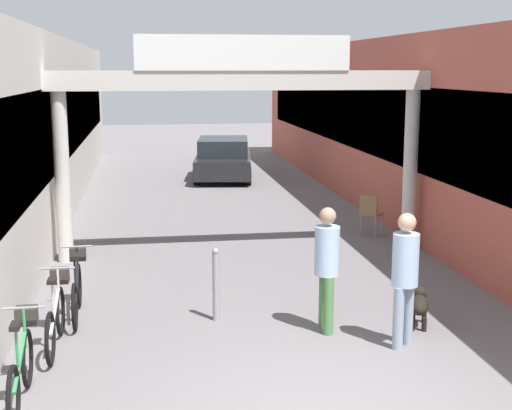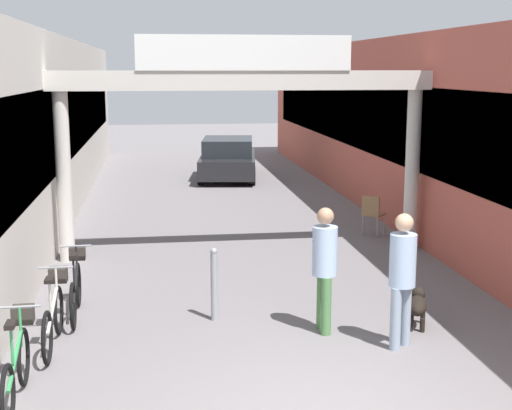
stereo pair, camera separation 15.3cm
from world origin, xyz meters
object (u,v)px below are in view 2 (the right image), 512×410
Objects in this scene: bicycle_silver_second at (54,313)px; bicycle_black_third at (76,286)px; pedestrian_with_dog at (402,271)px; parked_car_black at (228,159)px; dog_on_leash at (418,305)px; bicycle_green_nearest at (17,363)px; pedestrian_companion at (325,261)px; cafe_chair_wood_nearer at (372,212)px; bollard_post_metal at (214,284)px.

bicycle_silver_second is 1.17m from bicycle_black_third.
pedestrian_with_dog is 14.77m from parked_car_black.
dog_on_leash is 14.08m from parked_car_black.
pedestrian_with_dog reaches higher than bicycle_green_nearest.
bicycle_green_nearest is 16.10m from parked_car_black.
pedestrian_companion is 1.03× the size of bicycle_black_third.
pedestrian_with_dog is 1.09m from pedestrian_companion.
cafe_chair_wood_nearer is (6.13, 6.97, 0.10)m from bicycle_green_nearest.
pedestrian_companion is 4.13m from bicycle_green_nearest.
bicycle_green_nearest is 9.29m from cafe_chair_wood_nearer.
bicycle_silver_second reaches higher than dog_on_leash.
bicycle_black_third is at bearing -105.43° from parked_car_black.
dog_on_leash is 0.80× the size of cafe_chair_wood_nearer.
dog_on_leash is at bearing 0.14° from bicycle_silver_second.
parked_car_black is at bearing 104.53° from cafe_chair_wood_nearer.
dog_on_leash is at bearing 54.96° from pedestrian_with_dog.
pedestrian_with_dog is 1.02× the size of pedestrian_companion.
parked_car_black reaches higher than bicycle_silver_second.
dog_on_leash is 4.96m from bicycle_silver_second.
dog_on_leash is 5.47m from cafe_chair_wood_nearer.
cafe_chair_wood_nearer reaches higher than dog_on_leash.
pedestrian_with_dog is 1.05× the size of bicycle_black_third.
bollard_post_metal is (-2.81, 0.63, 0.24)m from dog_on_leash.
bicycle_silver_second is at bearing 179.64° from pedestrian_companion.
pedestrian_companion is at bearing 141.30° from pedestrian_with_dog.
cafe_chair_wood_nearer is 8.93m from parked_car_black.
bicycle_silver_second is 8.03m from cafe_chair_wood_nearer.
bicycle_black_third is (-4.30, 1.87, -0.59)m from pedestrian_with_dog.
bicycle_green_nearest is at bearing -96.36° from bicycle_silver_second.
pedestrian_companion is at bearing -90.46° from parked_car_black.
bicycle_black_third is 0.40× the size of parked_car_black.
dog_on_leash is 0.42× the size of bicycle_black_third.
bicycle_silver_second is at bearing -163.42° from bollard_post_metal.
bollard_post_metal reaches higher than bicycle_green_nearest.
pedestrian_with_dog is at bearing -23.52° from bicycle_black_third.
bollard_post_metal is 0.26× the size of parked_car_black.
parked_car_black is at bearing 83.34° from bollard_post_metal.
bollard_post_metal is (-2.31, 1.35, -0.48)m from pedestrian_with_dog.
pedestrian_companion is at bearing -0.36° from bicycle_silver_second.
pedestrian_with_dog reaches higher than bicycle_black_third.
parked_car_black is at bearing 89.54° from pedestrian_companion.
bicycle_black_third is at bearing 161.00° from pedestrian_companion.
pedestrian_with_dog reaches higher than dog_on_leash.
bicycle_black_third is at bearing 82.26° from bicycle_silver_second.
bicycle_green_nearest is 1.00× the size of bicycle_silver_second.
bicycle_silver_second is at bearing -104.81° from parked_car_black.
cafe_chair_wood_nearer is (1.00, 5.38, 0.23)m from dog_on_leash.
bollard_post_metal reaches higher than cafe_chair_wood_nearer.
bicycle_silver_second is (-4.96, -0.01, 0.13)m from dog_on_leash.
dog_on_leash is 0.17× the size of parked_car_black.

